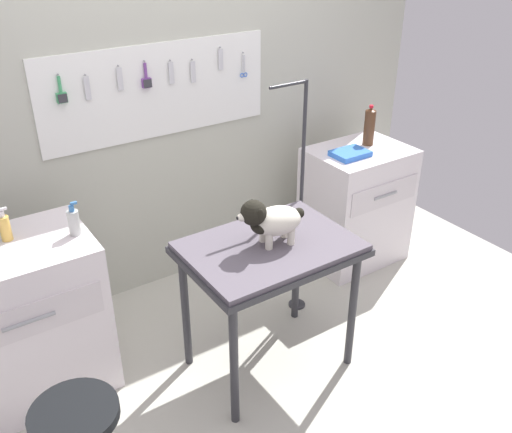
# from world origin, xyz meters

# --- Properties ---
(ground) EXTENTS (4.40, 4.00, 0.04)m
(ground) POSITION_xyz_m (0.00, 0.00, -0.02)
(ground) COLOR #B9B7A9
(rear_wall_panel) EXTENTS (4.00, 0.11, 2.30)m
(rear_wall_panel) POSITION_xyz_m (-0.00, 1.28, 1.15)
(rear_wall_panel) COLOR #B2B4A5
(rear_wall_panel) RESTS_ON ground
(grooming_table) EXTENTS (0.88, 0.63, 0.80)m
(grooming_table) POSITION_xyz_m (-0.01, 0.14, 0.71)
(grooming_table) COLOR #2D2D33
(grooming_table) RESTS_ON ground
(grooming_arm) EXTENTS (0.30, 0.11, 1.51)m
(grooming_arm) POSITION_xyz_m (0.44, 0.47, 0.70)
(grooming_arm) COLOR #2D2D33
(grooming_arm) RESTS_ON ground
(dog) EXTENTS (0.36, 0.22, 0.26)m
(dog) POSITION_xyz_m (-0.02, 0.14, 0.94)
(dog) COLOR silver
(dog) RESTS_ON grooming_table
(counter_left) EXTENTS (0.80, 0.58, 0.88)m
(counter_left) POSITION_xyz_m (-1.18, 0.70, 0.44)
(counter_left) COLOR silver
(counter_left) RESTS_ON ground
(cabinet_right) EXTENTS (0.68, 0.54, 0.86)m
(cabinet_right) POSITION_xyz_m (1.16, 0.73, 0.43)
(cabinet_right) COLOR silver
(cabinet_right) RESTS_ON ground
(stool) EXTENTS (0.37, 0.37, 0.52)m
(stool) POSITION_xyz_m (-1.16, -0.11, 0.44)
(stool) COLOR #9E9EA3
(stool) RESTS_ON ground
(conditioner_bottle) EXTENTS (0.06, 0.06, 0.18)m
(conditioner_bottle) POSITION_xyz_m (-0.85, 0.64, 0.95)
(conditioner_bottle) COLOR #B3B6B1
(conditioner_bottle) RESTS_ON counter_left
(detangler_spray) EXTENTS (0.06, 0.05, 0.17)m
(detangler_spray) POSITION_xyz_m (-1.14, 0.77, 0.95)
(detangler_spray) COLOR gold
(detangler_spray) RESTS_ON counter_left
(soda_bottle) EXTENTS (0.07, 0.07, 0.28)m
(soda_bottle) POSITION_xyz_m (1.27, 0.78, 0.99)
(soda_bottle) COLOR #4E301B
(soda_bottle) RESTS_ON cabinet_right
(supply_tray) EXTENTS (0.24, 0.18, 0.04)m
(supply_tray) POSITION_xyz_m (1.02, 0.69, 0.88)
(supply_tray) COLOR blue
(supply_tray) RESTS_ON cabinet_right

